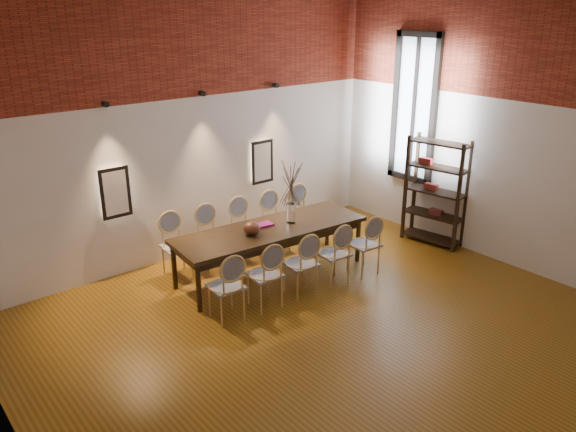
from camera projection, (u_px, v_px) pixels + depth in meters
floor at (349, 345)px, 6.70m from camera, size 7.00×7.00×0.02m
wall_back at (188, 130)px, 8.55m from camera, size 7.00×0.10×4.00m
wall_right at (529, 137)px, 8.09m from camera, size 0.10×7.00×4.00m
brick_band_back at (185, 45)px, 8.05m from camera, size 7.00×0.02×1.50m
brick_band_right at (540, 47)px, 7.60m from camera, size 0.02×7.00×1.50m
niche_left at (115, 192)px, 7.95m from camera, size 0.36×0.06×0.66m
niche_right at (261, 162)px, 9.49m from camera, size 0.36×0.06×0.66m
spot_fixture_left at (105, 104)px, 7.49m from camera, size 0.08×0.10×0.08m
spot_fixture_mid at (202, 93)px, 8.38m from camera, size 0.08×0.10×0.08m
spot_fixture_right at (276, 85)px, 9.21m from camera, size 0.08×0.10×0.08m
window_glass at (415, 109)px, 9.43m from camera, size 0.02×0.78×2.38m
window_frame at (414, 109)px, 9.42m from camera, size 0.08×0.90×2.50m
window_mullion at (414, 109)px, 9.42m from camera, size 0.06×0.06×2.40m
dining_table at (271, 251)px, 8.30m from camera, size 2.97×1.17×0.75m
chair_near_a at (226, 286)px, 7.08m from camera, size 0.48×0.48×0.94m
chair_near_b at (265, 274)px, 7.39m from camera, size 0.48×0.48×0.94m
chair_near_c at (300, 263)px, 7.69m from camera, size 0.48×0.48×0.94m
chair_near_d at (333, 253)px, 8.00m from camera, size 0.48×0.48×0.94m
chair_near_e at (364, 244)px, 8.31m from camera, size 0.48×0.48×0.94m
chair_far_a at (177, 247)px, 8.23m from camera, size 0.48×0.48×0.94m
chair_far_b at (212, 238)px, 8.53m from camera, size 0.48×0.48×0.94m
chair_far_c at (245, 230)px, 8.84m from camera, size 0.48×0.48×0.94m
chair_far_d at (276, 222)px, 9.15m from camera, size 0.48×0.48×0.94m
chair_far_e at (304, 215)px, 9.46m from camera, size 0.48×0.48×0.94m
vase at (291, 213)px, 8.31m from camera, size 0.14×0.14×0.30m
dried_branches at (291, 184)px, 8.15m from camera, size 0.50×0.50×0.70m
bowl at (252, 228)px, 7.91m from camera, size 0.24×0.24×0.18m
book at (264, 225)px, 8.24m from camera, size 0.27×0.20×0.03m
shelving_rack at (436, 192)px, 9.26m from camera, size 0.54×1.05×1.80m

